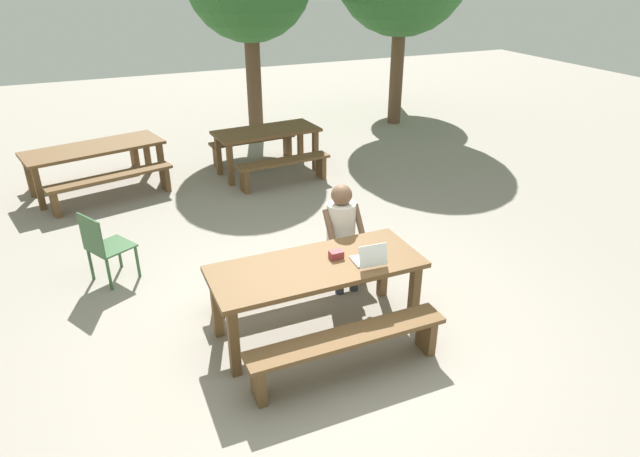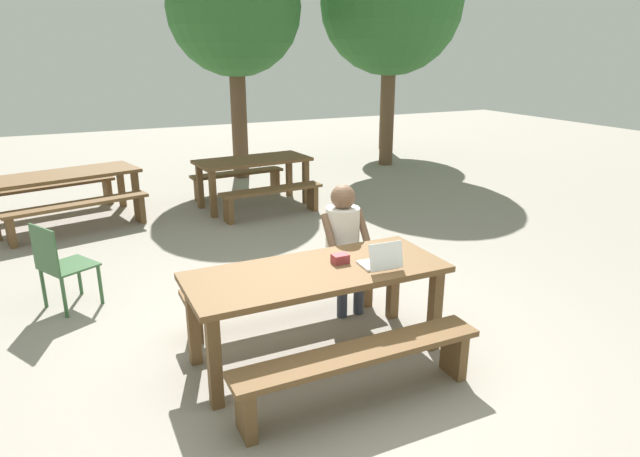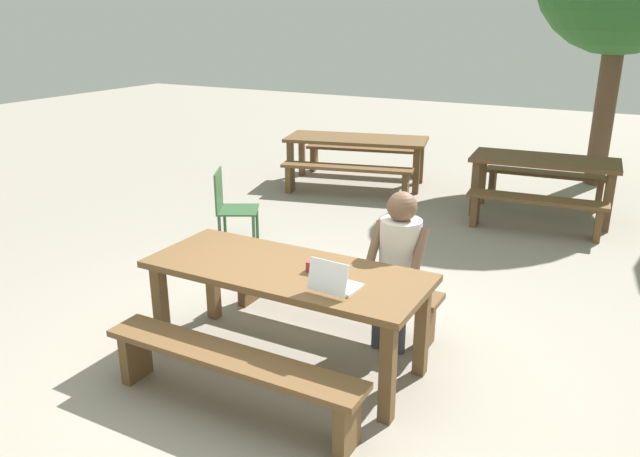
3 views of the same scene
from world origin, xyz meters
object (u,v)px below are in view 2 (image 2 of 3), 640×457
object	(u,v)px
plastic_chair	(60,264)
picnic_table_rear	(61,180)
small_pouch	(340,259)
laptop	(381,261)
picnic_table_mid	(253,166)
tree_left	(234,9)
tree_rear	(391,3)
person_seated	(344,238)
picnic_table_front	(317,282)
tree_right	(387,27)

from	to	relation	value
plastic_chair	picnic_table_rear	world-z (taller)	plastic_chair
small_pouch	laptop	bearing A→B (deg)	-41.98
laptop	picnic_table_mid	world-z (taller)	laptop
small_pouch	tree_left	size ratio (longest dim) A/B	0.03
picnic_table_mid	tree_rear	distance (m)	5.08
tree_rear	small_pouch	bearing A→B (deg)	-124.69
person_seated	tree_rear	xyz separation A→B (m)	(4.22, 6.00, 2.63)
person_seated	picnic_table_rear	world-z (taller)	person_seated
picnic_table_front	picnic_table_mid	distance (m)	4.78
laptop	picnic_table_mid	bearing A→B (deg)	-92.89
laptop	picnic_table_rear	size ratio (longest dim) A/B	0.13
picnic_table_front	small_pouch	bearing A→B (deg)	10.99
laptop	small_pouch	bearing A→B (deg)	-38.31
plastic_chair	picnic_table_front	bearing A→B (deg)	-163.15
small_pouch	picnic_table_mid	bearing A→B (deg)	80.07
laptop	tree_left	xyz separation A→B (m)	(1.03, 7.01, 2.33)
picnic_table_front	small_pouch	distance (m)	0.28
person_seated	tree_left	bearing A→B (deg)	81.62
picnic_table_mid	laptop	bearing A→B (deg)	-101.40
picnic_table_front	tree_rear	bearing A→B (deg)	54.15
small_pouch	plastic_chair	world-z (taller)	plastic_chair
person_seated	tree_rear	distance (m)	7.80
tree_left	tree_rear	distance (m)	3.33
plastic_chair	picnic_table_rear	size ratio (longest dim) A/B	0.39
laptop	picnic_table_rear	world-z (taller)	laptop
person_seated	tree_rear	bearing A→B (deg)	54.86
picnic_table_front	tree_right	xyz separation A→B (m)	(5.85, 8.46, 2.30)
laptop	picnic_table_rear	distance (m)	5.67
laptop	picnic_table_mid	distance (m)	4.88
picnic_table_front	picnic_table_rear	bearing A→B (deg)	109.61
small_pouch	plastic_chair	bearing A→B (deg)	139.19
plastic_chair	small_pouch	bearing A→B (deg)	-159.11
tree_left	tree_rear	world-z (taller)	tree_rear
small_pouch	plastic_chair	distance (m)	2.81
picnic_table_front	person_seated	size ratio (longest dim) A/B	1.67
plastic_chair	tree_left	distance (m)	6.59
plastic_chair	picnic_table_mid	size ratio (longest dim) A/B	0.47
plastic_chair	tree_left	bearing A→B (deg)	-62.61
picnic_table_rear	tree_right	distance (m)	8.69
picnic_table_front	plastic_chair	distance (m)	2.66
tree_rear	tree_right	bearing A→B (deg)	60.10
picnic_table_rear	picnic_table_mid	bearing A→B (deg)	-20.85
picnic_table_front	laptop	xyz separation A→B (m)	(0.48, -0.18, 0.16)
tree_left	tree_right	size ratio (longest dim) A/B	1.10
picnic_table_mid	person_seated	bearing A→B (deg)	-101.08
picnic_table_mid	tree_rear	xyz separation A→B (m)	(3.79, 2.02, 2.71)
person_seated	picnic_table_mid	xyz separation A→B (m)	(0.44, 3.98, -0.08)
picnic_table_front	tree_right	size ratio (longest dim) A/B	0.52
person_seated	plastic_chair	world-z (taller)	person_seated
picnic_table_rear	picnic_table_front	bearing A→B (deg)	-84.20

